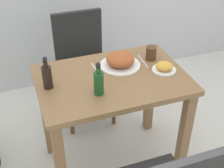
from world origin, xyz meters
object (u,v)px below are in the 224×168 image
Objects in this scene: food_plate at (120,61)px; drink_cup at (151,53)px; chair_far at (82,62)px; condiment_bottle at (47,76)px; sauce_bottle at (99,82)px; side_plate at (164,67)px.

drink_cup is at bearing 3.89° from food_plate.
drink_cup reaches higher than food_plate.
condiment_bottle is (-0.36, -0.63, 0.33)m from chair_far.
chair_far is 9.75× the size of drink_cup.
condiment_bottle is at bearing -119.53° from chair_far.
chair_far is at bearing 102.18° from food_plate.
food_plate is 1.28× the size of condiment_bottle.
condiment_bottle is (-0.70, -0.10, 0.03)m from drink_cup.
chair_far is at bearing 82.78° from sauce_bottle.
food_plate is at bearing 9.97° from condiment_bottle.
chair_far reaches higher than drink_cup.
condiment_bottle is (-0.48, -0.08, 0.04)m from food_plate.
sauce_bottle is (-0.44, -0.25, 0.03)m from drink_cup.
sauce_bottle is (-0.46, -0.09, 0.05)m from side_plate.
side_plate is 0.47m from sauce_bottle.
sauce_bottle is at bearing -168.38° from side_plate.
drink_cup reaches higher than side_plate.
condiment_bottle is (-0.26, 0.16, 0.00)m from sauce_bottle.
sauce_bottle is at bearing -132.32° from food_plate.
chair_far is 0.86m from sauce_bottle.
food_plate is 1.28× the size of sauce_bottle.
side_plate is (0.24, -0.15, -0.02)m from food_plate.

